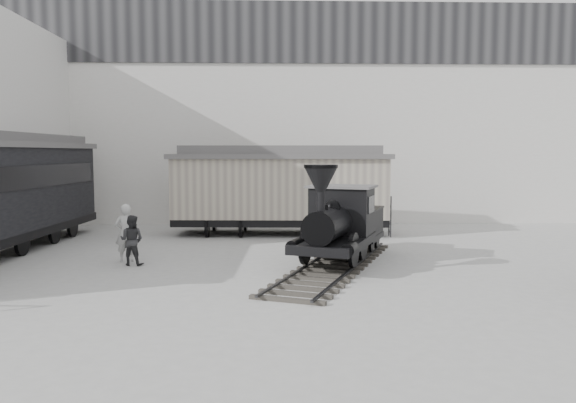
{
  "coord_description": "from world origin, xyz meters",
  "views": [
    {
      "loc": [
        -1.11,
        -14.36,
        3.61
      ],
      "look_at": [
        -0.55,
        4.05,
        2.0
      ],
      "focal_mm": 35.0,
      "sensor_mm": 36.0,
      "label": 1
    }
  ],
  "objects_px": {
    "locomotive": "(339,228)",
    "visitor_a": "(126,233)",
    "boxcar": "(280,188)",
    "visitor_b": "(132,240)"
  },
  "relations": [
    {
      "from": "boxcar",
      "to": "locomotive",
      "type": "bearing_deg",
      "value": -72.29
    },
    {
      "from": "visitor_b",
      "to": "locomotive",
      "type": "bearing_deg",
      "value": -168.53
    },
    {
      "from": "locomotive",
      "to": "visitor_a",
      "type": "height_order",
      "value": "locomotive"
    },
    {
      "from": "locomotive",
      "to": "visitor_b",
      "type": "xyz_separation_m",
      "value": [
        -6.68,
        0.01,
        -0.36
      ]
    },
    {
      "from": "locomotive",
      "to": "visitor_a",
      "type": "relative_size",
      "value": 4.72
    },
    {
      "from": "locomotive",
      "to": "visitor_a",
      "type": "bearing_deg",
      "value": -163.26
    },
    {
      "from": "boxcar",
      "to": "visitor_a",
      "type": "height_order",
      "value": "boxcar"
    },
    {
      "from": "locomotive",
      "to": "visitor_b",
      "type": "distance_m",
      "value": 6.69
    },
    {
      "from": "locomotive",
      "to": "visitor_b",
      "type": "height_order",
      "value": "locomotive"
    },
    {
      "from": "visitor_a",
      "to": "visitor_b",
      "type": "bearing_deg",
      "value": 107.19
    }
  ]
}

